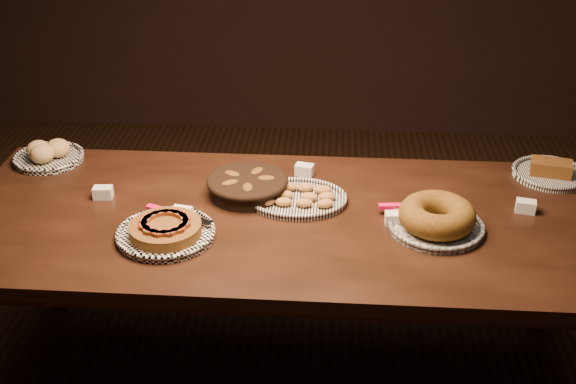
# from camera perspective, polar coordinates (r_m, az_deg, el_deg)

# --- Properties ---
(ground) EXTENTS (5.00, 5.00, 0.00)m
(ground) POSITION_cam_1_polar(r_m,az_deg,el_deg) (3.05, -0.04, -14.10)
(ground) COLOR black
(ground) RESTS_ON ground
(buffet_table) EXTENTS (2.40, 1.00, 0.75)m
(buffet_table) POSITION_cam_1_polar(r_m,az_deg,el_deg) (2.64, -0.05, -3.26)
(buffet_table) COLOR black
(buffet_table) RESTS_ON ground
(apple_tart_plate) EXTENTS (0.34, 0.34, 0.06)m
(apple_tart_plate) POSITION_cam_1_polar(r_m,az_deg,el_deg) (2.50, -9.64, -3.05)
(apple_tart_plate) COLOR white
(apple_tart_plate) RESTS_ON buffet_table
(madeleine_platter) EXTENTS (0.37, 0.30, 0.04)m
(madeleine_platter) POSITION_cam_1_polar(r_m,az_deg,el_deg) (2.68, 0.71, -0.44)
(madeleine_platter) COLOR black
(madeleine_platter) RESTS_ON buffet_table
(bundt_cake_plate) EXTENTS (0.37, 0.34, 0.10)m
(bundt_cake_plate) POSITION_cam_1_polar(r_m,az_deg,el_deg) (2.55, 11.66, -2.06)
(bundt_cake_plate) COLOR black
(bundt_cake_plate) RESTS_ON buffet_table
(croissant_basket) EXTENTS (0.33, 0.33, 0.08)m
(croissant_basket) POSITION_cam_1_polar(r_m,az_deg,el_deg) (2.72, -3.23, 0.61)
(croissant_basket) COLOR black
(croissant_basket) RESTS_ON buffet_table
(bread_roll_plate) EXTENTS (0.29, 0.29, 0.09)m
(bread_roll_plate) POSITION_cam_1_polar(r_m,az_deg,el_deg) (3.14, -18.47, 2.86)
(bread_roll_plate) COLOR white
(bread_roll_plate) RESTS_ON buffet_table
(loaf_plate) EXTENTS (0.30, 0.30, 0.07)m
(loaf_plate) POSITION_cam_1_polar(r_m,az_deg,el_deg) (3.05, 20.02, 1.50)
(loaf_plate) COLOR black
(loaf_plate) RESTS_ON buffet_table
(tent_cards) EXTENTS (1.64, 0.43, 0.04)m
(tent_cards) POSITION_cam_1_polar(r_m,az_deg,el_deg) (2.66, 1.00, -0.59)
(tent_cards) COLOR white
(tent_cards) RESTS_ON buffet_table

